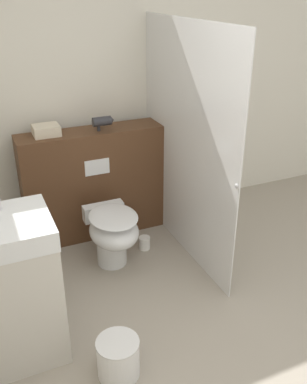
{
  "coord_description": "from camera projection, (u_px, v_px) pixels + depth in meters",
  "views": [
    {
      "loc": [
        -1.14,
        -1.44,
        2.18
      ],
      "look_at": [
        0.1,
        1.38,
        0.66
      ],
      "focal_mm": 40.0,
      "sensor_mm": 36.0,
      "label": 1
    }
  ],
  "objects": [
    {
      "name": "wall_back",
      "position": [
        102.0,
        95.0,
        3.93
      ],
      "size": [
        8.0,
        0.06,
        2.5
      ],
      "color": "silver",
      "rests_on": "ground_plane"
    },
    {
      "name": "partition_panel",
      "position": [
        94.0,
        183.0,
        3.95
      ],
      "size": [
        1.29,
        0.32,
        1.02
      ],
      "color": "#51331E",
      "rests_on": "ground_plane"
    },
    {
      "name": "shower_glass",
      "position": [
        185.0,
        145.0,
        3.52
      ],
      "size": [
        0.04,
        1.6,
        1.95
      ],
      "color": "silver",
      "rests_on": "ground_plane"
    },
    {
      "name": "toilet",
      "position": [
        113.0,
        233.0,
        3.53
      ],
      "size": [
        0.39,
        0.57,
        0.51
      ],
      "color": "white",
      "rests_on": "ground_plane"
    },
    {
      "name": "sink_vanity",
      "position": [
        15.0,
        289.0,
        2.62
      ],
      "size": [
        0.52,
        0.51,
        1.11
      ],
      "color": "beige",
      "rests_on": "ground_plane"
    },
    {
      "name": "hair_drier",
      "position": [
        103.0,
        121.0,
        3.69
      ],
      "size": [
        0.19,
        0.08,
        0.12
      ],
      "color": "#2D2D33",
      "rests_on": "partition_panel"
    },
    {
      "name": "folded_towel",
      "position": [
        46.0,
        130.0,
        3.59
      ],
      "size": [
        0.22,
        0.2,
        0.09
      ],
      "color": "beige",
      "rests_on": "partition_panel"
    },
    {
      "name": "spare_toilet_roll",
      "position": [
        145.0,
        243.0,
        3.87
      ],
      "size": [
        0.1,
        0.1,
        0.12
      ],
      "color": "white",
      "rests_on": "ground_plane"
    },
    {
      "name": "waste_bin",
      "position": [
        118.0,
        358.0,
        2.6
      ],
      "size": [
        0.27,
        0.27,
        0.26
      ],
      "color": "silver",
      "rests_on": "ground_plane"
    }
  ]
}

